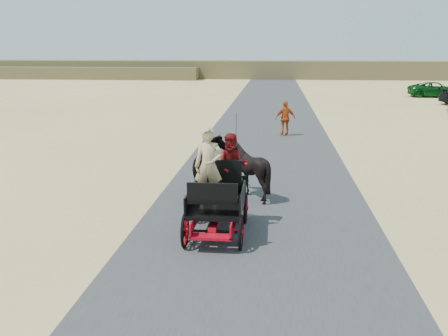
# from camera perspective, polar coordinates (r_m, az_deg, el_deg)

# --- Properties ---
(ground) EXTENTS (140.00, 140.00, 0.00)m
(ground) POSITION_cam_1_polar(r_m,az_deg,el_deg) (10.13, 3.38, -11.45)
(ground) COLOR tan
(road) EXTENTS (6.00, 140.00, 0.01)m
(road) POSITION_cam_1_polar(r_m,az_deg,el_deg) (10.13, 3.38, -11.43)
(road) COLOR #38383A
(road) RESTS_ON ground
(ridge_far) EXTENTS (140.00, 6.00, 2.40)m
(ridge_far) POSITION_cam_1_polar(r_m,az_deg,el_deg) (71.24, 5.65, 11.13)
(ridge_far) COLOR brown
(ridge_far) RESTS_ON ground
(ridge_near) EXTENTS (40.00, 4.00, 1.60)m
(ridge_near) POSITION_cam_1_polar(r_m,az_deg,el_deg) (73.79, -18.77, 10.26)
(ridge_near) COLOR brown
(ridge_near) RESTS_ON ground
(carriage) EXTENTS (1.30, 2.40, 0.72)m
(carriage) POSITION_cam_1_polar(r_m,az_deg,el_deg) (11.82, -0.79, -5.79)
(carriage) COLOR black
(carriage) RESTS_ON ground
(horse_left) EXTENTS (0.91, 2.01, 1.70)m
(horse_left) POSITION_cam_1_polar(r_m,az_deg,el_deg) (14.60, -1.59, 0.00)
(horse_left) COLOR black
(horse_left) RESTS_ON ground
(horse_right) EXTENTS (1.37, 1.54, 1.70)m
(horse_right) POSITION_cam_1_polar(r_m,az_deg,el_deg) (14.50, 2.72, -0.10)
(horse_right) COLOR black
(horse_right) RESTS_ON ground
(driver_man) EXTENTS (0.66, 0.43, 1.80)m
(driver_man) POSITION_cam_1_polar(r_m,az_deg,el_deg) (11.53, -1.77, 0.24)
(driver_man) COLOR tan
(driver_man) RESTS_ON carriage
(passenger_woman) EXTENTS (0.77, 0.60, 1.58)m
(passenger_woman) POSITION_cam_1_polar(r_m,az_deg,el_deg) (12.04, 0.94, 0.27)
(passenger_woman) COLOR #660C0F
(passenger_woman) RESTS_ON carriage
(pedestrian) EXTENTS (1.09, 0.69, 1.73)m
(pedestrian) POSITION_cam_1_polar(r_m,az_deg,el_deg) (24.91, 7.03, 5.65)
(pedestrian) COLOR #B84515
(pedestrian) RESTS_ON ground
(car_d) EXTENTS (4.80, 2.43, 1.30)m
(car_d) POSITION_cam_1_polar(r_m,az_deg,el_deg) (47.95, 23.09, 8.24)
(car_d) COLOR #0C4C19
(car_d) RESTS_ON ground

